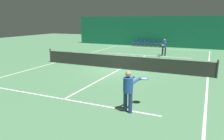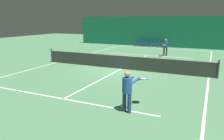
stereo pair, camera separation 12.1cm
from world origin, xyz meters
TOP-DOWN VIEW (x-y plane):
  - ground_plane at (0.00, 0.00)m, footprint 60.00×60.00m
  - backdrop_curtain at (0.00, 13.57)m, footprint 23.00×0.12m
  - court_line_baseline_far at (0.00, 11.90)m, footprint 11.00×0.10m
  - court_line_service_far at (0.00, 6.40)m, footprint 8.25×0.10m
  - court_line_service_near at (0.00, -6.40)m, footprint 8.25×0.10m
  - court_line_sideline_left at (-5.50, 0.00)m, footprint 0.10×23.80m
  - court_line_sideline_right at (5.50, 0.00)m, footprint 0.10×23.80m
  - court_line_centre at (0.00, 0.00)m, footprint 0.10×12.80m
  - tennis_net at (0.00, 0.00)m, footprint 12.00×0.10m
  - player_near at (2.92, -6.48)m, footprint 0.78×1.32m
  - player_far at (1.58, 6.87)m, footprint 0.44×1.32m
  - courtside_chair_0 at (-3.27, 13.02)m, footprint 0.44×0.44m
  - courtside_chair_1 at (-2.71, 13.02)m, footprint 0.44×0.44m
  - courtside_chair_2 at (-2.14, 13.02)m, footprint 0.44×0.44m
  - courtside_chair_3 at (-1.58, 13.02)m, footprint 0.44×0.44m
  - courtside_chair_4 at (-1.02, 13.02)m, footprint 0.44×0.44m
  - courtside_chair_5 at (-0.46, 13.02)m, footprint 0.44×0.44m
  - courtside_chair_6 at (0.11, 13.02)m, footprint 0.44×0.44m

SIDE VIEW (x-z plane):
  - ground_plane at x=0.00m, z-range 0.00..0.00m
  - court_line_baseline_far at x=0.00m, z-range 0.00..0.00m
  - court_line_service_far at x=0.00m, z-range 0.00..0.00m
  - court_line_service_near at x=0.00m, z-range 0.00..0.00m
  - court_line_sideline_left at x=-5.50m, z-range 0.00..0.00m
  - court_line_sideline_right at x=5.50m, z-range 0.00..0.00m
  - court_line_centre at x=0.00m, z-range 0.00..0.00m
  - courtside_chair_0 at x=-3.27m, z-range 0.07..0.91m
  - courtside_chair_1 at x=-2.71m, z-range 0.07..0.91m
  - courtside_chair_2 at x=-2.14m, z-range 0.07..0.91m
  - courtside_chair_3 at x=-1.58m, z-range 0.07..0.91m
  - courtside_chair_4 at x=-1.02m, z-range 0.07..0.91m
  - courtside_chair_5 at x=-0.46m, z-range 0.07..0.91m
  - courtside_chair_6 at x=0.11m, z-range 0.07..0.91m
  - tennis_net at x=0.00m, z-range -0.02..1.05m
  - player_near at x=2.92m, z-range 0.13..1.65m
  - player_far at x=1.58m, z-range 0.13..1.68m
  - backdrop_curtain at x=0.00m, z-range 0.00..3.70m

